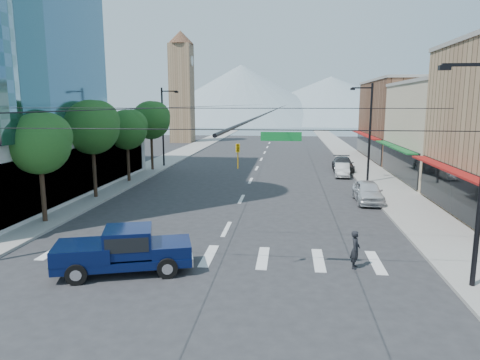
{
  "coord_description": "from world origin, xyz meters",
  "views": [
    {
      "loc": [
        3.48,
        -17.78,
        7.21
      ],
      "look_at": [
        0.84,
        5.61,
        3.0
      ],
      "focal_mm": 32.0,
      "sensor_mm": 36.0,
      "label": 1
    }
  ],
  "objects_px": {
    "pedestrian": "(355,249)",
    "parked_car_mid": "(342,170)",
    "pickup_truck": "(123,249)",
    "parked_car_far": "(343,164)",
    "parked_car_near": "(368,192)"
  },
  "relations": [
    {
      "from": "pedestrian",
      "to": "parked_car_mid",
      "type": "distance_m",
      "value": 24.87
    },
    {
      "from": "pedestrian",
      "to": "parked_car_mid",
      "type": "bearing_deg",
      "value": 8.6
    },
    {
      "from": "pickup_truck",
      "to": "parked_car_mid",
      "type": "bearing_deg",
      "value": 47.89
    },
    {
      "from": "parked_car_mid",
      "to": "parked_car_far",
      "type": "relative_size",
      "value": 0.76
    },
    {
      "from": "pedestrian",
      "to": "parked_car_near",
      "type": "distance_m",
      "value": 13.56
    },
    {
      "from": "parked_car_near",
      "to": "parked_car_mid",
      "type": "height_order",
      "value": "parked_car_near"
    },
    {
      "from": "parked_car_near",
      "to": "parked_car_mid",
      "type": "relative_size",
      "value": 1.17
    },
    {
      "from": "parked_car_near",
      "to": "parked_car_mid",
      "type": "xyz_separation_m",
      "value": [
        -0.48,
        11.5,
        -0.14
      ]
    },
    {
      "from": "pickup_truck",
      "to": "parked_car_near",
      "type": "relative_size",
      "value": 1.3
    },
    {
      "from": "pedestrian",
      "to": "parked_car_far",
      "type": "relative_size",
      "value": 0.32
    },
    {
      "from": "parked_car_near",
      "to": "parked_car_far",
      "type": "distance_m",
      "value": 14.88
    },
    {
      "from": "parked_car_near",
      "to": "parked_car_far",
      "type": "bearing_deg",
      "value": 90.44
    },
    {
      "from": "pedestrian",
      "to": "parked_car_far",
      "type": "bearing_deg",
      "value": 8.28
    },
    {
      "from": "pickup_truck",
      "to": "parked_car_mid",
      "type": "height_order",
      "value": "pickup_truck"
    },
    {
      "from": "pickup_truck",
      "to": "parked_car_far",
      "type": "bearing_deg",
      "value": 49.67
    }
  ]
}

